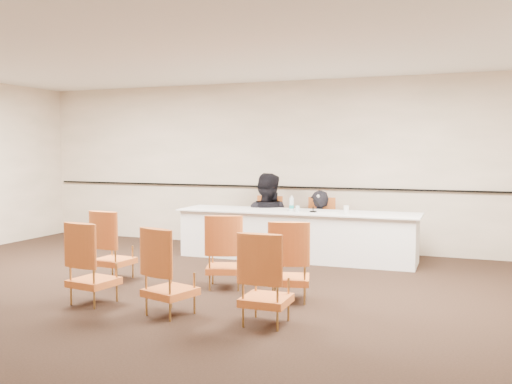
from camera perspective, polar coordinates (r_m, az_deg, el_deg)
floor at (r=6.88m, az=-7.99°, el=-10.65°), size 10.00×10.00×0.00m
ceiling at (r=6.77m, az=-8.25°, el=14.71°), size 10.00×10.00×0.00m
wall_back at (r=10.33m, az=2.84°, el=2.74°), size 10.00×0.04×3.00m
wall_rail at (r=10.31m, az=2.76°, el=0.52°), size 9.80×0.04×0.03m
panel_table at (r=9.26m, az=4.07°, el=-4.32°), size 3.92×0.98×0.78m
panelist_main at (r=9.77m, az=6.29°, el=-4.60°), size 0.69×0.56×1.64m
panelist_main_chair at (r=9.74m, az=6.30°, el=-3.42°), size 0.51×0.51×0.95m
panelist_second at (r=10.01m, az=1.02°, el=-3.51°), size 0.94×0.75×1.89m
panelist_second_chair at (r=10.00m, az=1.02°, el=-3.19°), size 0.51×0.51×0.95m
papers at (r=9.02m, az=7.23°, el=-2.05°), size 0.34×0.27×0.00m
microphone at (r=9.05m, az=5.74°, el=-1.15°), size 0.15×0.22×0.28m
water_bottle at (r=9.18m, az=3.58°, el=-1.15°), size 0.09×0.09×0.25m
drinking_glass at (r=9.10m, az=4.18°, el=-1.67°), size 0.08×0.08×0.10m
coffee_cup at (r=8.88m, az=9.01°, el=-1.76°), size 0.11×0.11×0.13m
aud_chair_front_left at (r=8.03m, az=-14.06°, el=-5.14°), size 0.54×0.54×0.95m
aud_chair_front_mid at (r=7.33m, az=-3.11°, el=-5.91°), size 0.64×0.64×0.95m
aud_chair_front_right at (r=6.71m, az=3.37°, el=-6.84°), size 0.62×0.62×0.95m
aud_chair_back_left at (r=6.84m, az=-15.94°, el=-6.78°), size 0.56×0.56×0.95m
aud_chair_back_mid at (r=6.20m, az=-8.57°, el=-7.80°), size 0.62×0.62×0.95m
aud_chair_back_right at (r=5.81m, az=1.03°, el=-8.58°), size 0.51×0.51×0.95m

